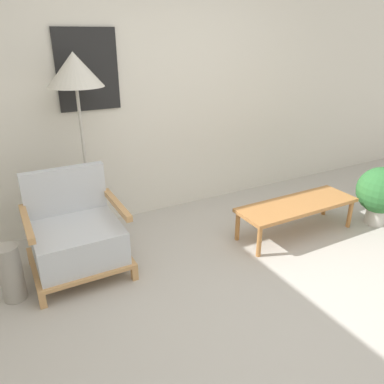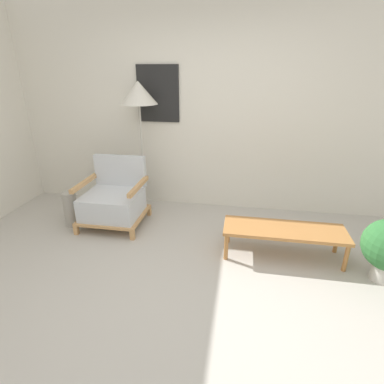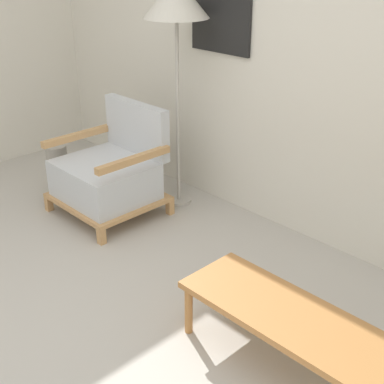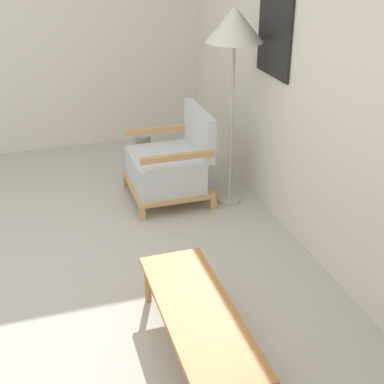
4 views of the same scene
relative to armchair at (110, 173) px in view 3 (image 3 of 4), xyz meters
name	(u,v)px [view 3 (image 3 of 4)]	position (x,y,z in m)	size (l,w,h in m)	color
ground_plane	(37,356)	(1.05, -1.25, -0.32)	(14.00, 14.00, 0.00)	#B7B2A8
wall_back	(295,40)	(1.04, 0.81, 1.03)	(8.00, 0.09, 2.70)	silver
armchair	(110,173)	(0.00, 0.00, 0.00)	(0.76, 0.70, 0.83)	tan
floor_lamp	(176,3)	(0.24, 0.49, 1.22)	(0.47, 0.47, 1.72)	#B7B2A8
coffee_table	(299,325)	(2.04, -0.39, -0.03)	(1.24, 0.42, 0.33)	#B2753D
vase	(58,171)	(-0.52, -0.14, -0.10)	(0.17, 0.17, 0.44)	#9E998E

